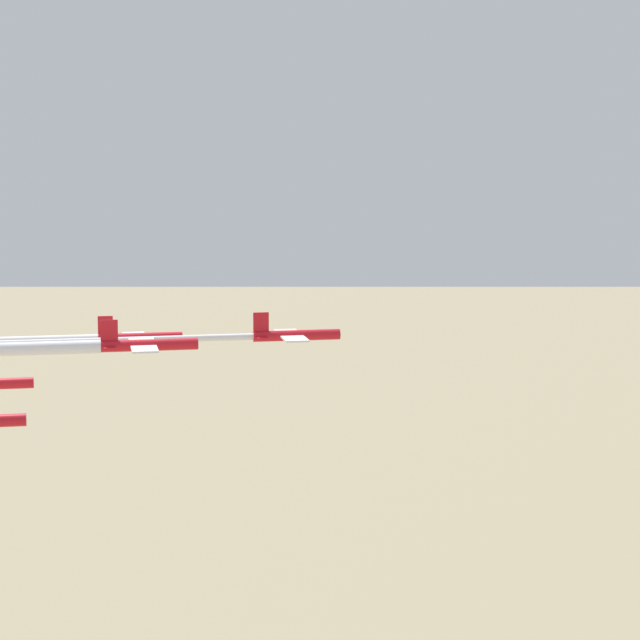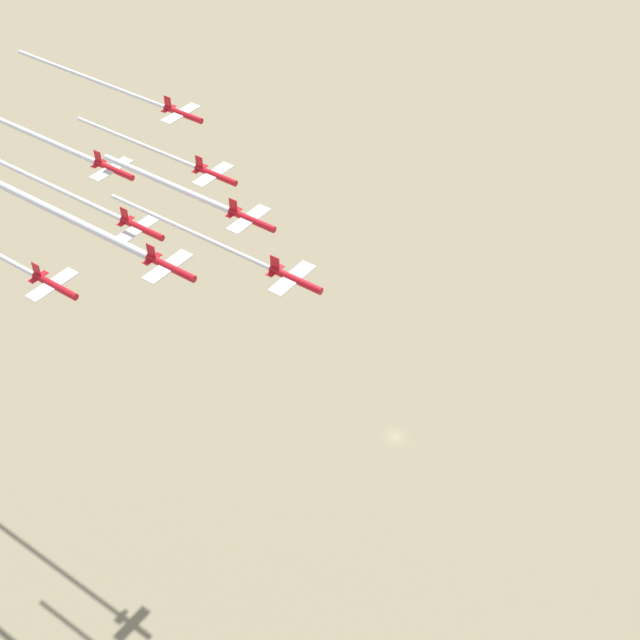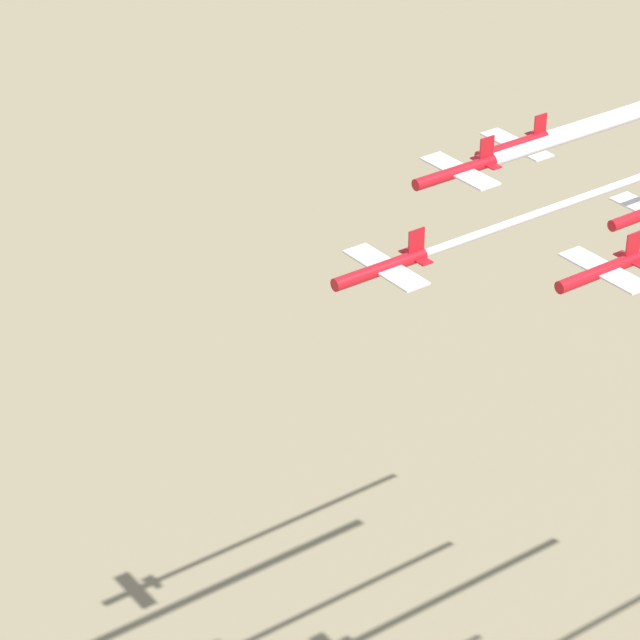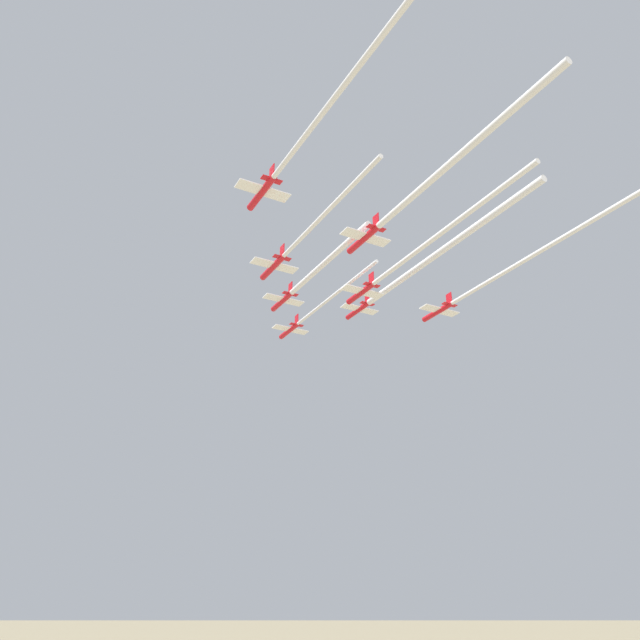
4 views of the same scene
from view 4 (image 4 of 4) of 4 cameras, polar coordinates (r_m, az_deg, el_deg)
name	(u,v)px [view 4 (image 4 of 4)]	position (r m, az deg, el deg)	size (l,w,h in m)	color
jet_0	(290,330)	(150.87, -2.76, -0.90)	(9.42, 9.15, 3.17)	red
jet_1	(283,300)	(133.29, -3.40, 1.83)	(9.42, 9.15, 3.17)	red
jet_2	(359,309)	(142.50, 3.59, 0.98)	(9.42, 9.15, 3.17)	red
jet_3	(274,266)	(115.65, -4.24, 4.96)	(9.42, 9.15, 3.17)	red
jet_4	(362,292)	(123.32, 3.85, 2.58)	(9.42, 9.15, 3.17)	red
jet_5	(439,311)	(133.71, 10.81, 0.84)	(9.42, 9.15, 3.17)	red
jet_6	(262,191)	(101.44, -5.29, 11.63)	(9.42, 9.15, 3.17)	red
jet_7	(365,238)	(107.27, 4.12, 7.52)	(9.42, 9.15, 3.17)	red
smoke_trail_0	(334,295)	(133.76, 1.24, 2.26)	(32.50, 10.88, 0.71)	white
smoke_trail_1	(326,261)	(118.23, 0.59, 5.38)	(28.41, 9.93, 1.11)	white
smoke_trail_2	(442,251)	(121.28, 11.06, 6.22)	(48.91, 16.57, 1.30)	white
smoke_trail_3	(326,212)	(100.37, 0.59, 9.84)	(30.03, 10.14, 0.76)	white
smoke_trail_4	(443,232)	(105.78, 11.16, 7.91)	(39.87, 13.36, 0.88)	white
smoke_trail_5	(536,254)	(116.60, 19.14, 5.76)	(43.67, 14.51, 0.83)	white
smoke_trail_6	(346,83)	(83.68, 2.38, 20.83)	(41.45, 13.80, 0.82)	white
smoke_trail_7	(457,158)	(91.77, 12.40, 14.28)	(37.75, 12.86, 1.08)	white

